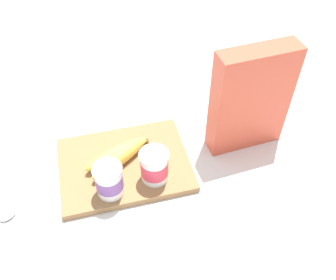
{
  "coord_description": "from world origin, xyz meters",
  "views": [
    {
      "loc": [
        0.04,
        0.58,
        0.71
      ],
      "look_at": [
        -0.11,
        0.0,
        0.07
      ],
      "focal_mm": 39.31,
      "sensor_mm": 36.0,
      "label": 1
    }
  ],
  "objects_px": {
    "spoon": "(19,209)",
    "cereal_box": "(250,100)",
    "cutting_board": "(124,165)",
    "yogurt_cup_front": "(154,166)",
    "banana_bunch": "(118,156)",
    "yogurt_cup_back": "(109,180)"
  },
  "relations": [
    {
      "from": "cutting_board",
      "to": "cereal_box",
      "type": "relative_size",
      "value": 1.13
    },
    {
      "from": "spoon",
      "to": "cereal_box",
      "type": "bearing_deg",
      "value": -172.3
    },
    {
      "from": "yogurt_cup_front",
      "to": "banana_bunch",
      "type": "bearing_deg",
      "value": -43.07
    },
    {
      "from": "banana_bunch",
      "to": "spoon",
      "type": "relative_size",
      "value": 1.37
    },
    {
      "from": "yogurt_cup_back",
      "to": "spoon",
      "type": "xyz_separation_m",
      "value": [
        0.21,
        -0.01,
        -0.05
      ]
    },
    {
      "from": "cereal_box",
      "to": "banana_bunch",
      "type": "distance_m",
      "value": 0.34
    },
    {
      "from": "spoon",
      "to": "yogurt_cup_back",
      "type": "bearing_deg",
      "value": 176.23
    },
    {
      "from": "yogurt_cup_front",
      "to": "cereal_box",
      "type": "bearing_deg",
      "value": -163.25
    },
    {
      "from": "yogurt_cup_front",
      "to": "spoon",
      "type": "relative_size",
      "value": 0.66
    },
    {
      "from": "cutting_board",
      "to": "yogurt_cup_back",
      "type": "bearing_deg",
      "value": 60.8
    },
    {
      "from": "spoon",
      "to": "yogurt_cup_front",
      "type": "bearing_deg",
      "value": -179.95
    },
    {
      "from": "cutting_board",
      "to": "yogurt_cup_back",
      "type": "distance_m",
      "value": 0.1
    },
    {
      "from": "cereal_box",
      "to": "yogurt_cup_front",
      "type": "bearing_deg",
      "value": -167.37
    },
    {
      "from": "spoon",
      "to": "banana_bunch",
      "type": "bearing_deg",
      "value": -163.95
    },
    {
      "from": "yogurt_cup_front",
      "to": "spoon",
      "type": "bearing_deg",
      "value": 0.05
    },
    {
      "from": "cutting_board",
      "to": "yogurt_cup_front",
      "type": "bearing_deg",
      "value": 134.39
    },
    {
      "from": "cutting_board",
      "to": "spoon",
      "type": "height_order",
      "value": "cutting_board"
    },
    {
      "from": "yogurt_cup_back",
      "to": "banana_bunch",
      "type": "xyz_separation_m",
      "value": [
        -0.03,
        -0.08,
        -0.02
      ]
    },
    {
      "from": "cutting_board",
      "to": "yogurt_cup_front",
      "type": "relative_size",
      "value": 3.79
    },
    {
      "from": "cereal_box",
      "to": "banana_bunch",
      "type": "xyz_separation_m",
      "value": [
        0.33,
        0.01,
        -0.1
      ]
    },
    {
      "from": "yogurt_cup_back",
      "to": "banana_bunch",
      "type": "height_order",
      "value": "yogurt_cup_back"
    },
    {
      "from": "yogurt_cup_front",
      "to": "banana_bunch",
      "type": "height_order",
      "value": "yogurt_cup_front"
    }
  ]
}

